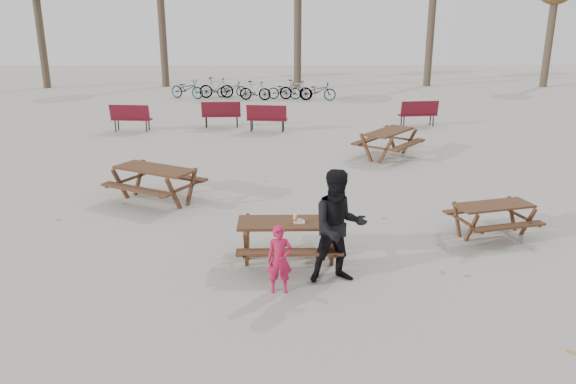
{
  "coord_description": "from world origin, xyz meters",
  "views": [
    {
      "loc": [
        -0.19,
        -9.22,
        4.26
      ],
      "look_at": [
        0.0,
        1.0,
        1.0
      ],
      "focal_mm": 35.0,
      "sensor_mm": 36.0,
      "label": 1
    }
  ],
  "objects_px": {
    "child": "(280,260)",
    "picnic_table_north": "(156,185)",
    "food_tray": "(299,222)",
    "adult": "(339,227)",
    "picnic_table_east": "(492,220)",
    "picnic_table_far": "(388,144)",
    "soda_bottle": "(295,219)",
    "main_picnic_table": "(289,231)"
  },
  "relations": [
    {
      "from": "food_tray",
      "to": "picnic_table_north",
      "type": "xyz_separation_m",
      "value": [
        -3.25,
        3.53,
        -0.38
      ]
    },
    {
      "from": "picnic_table_far",
      "to": "picnic_table_north",
      "type": "bearing_deg",
      "value": 161.65
    },
    {
      "from": "picnic_table_north",
      "to": "picnic_table_far",
      "type": "relative_size",
      "value": 0.99
    },
    {
      "from": "child",
      "to": "picnic_table_north",
      "type": "distance_m",
      "value": 5.42
    },
    {
      "from": "food_tray",
      "to": "picnic_table_east",
      "type": "bearing_deg",
      "value": 17.92
    },
    {
      "from": "food_tray",
      "to": "picnic_table_far",
      "type": "height_order",
      "value": "picnic_table_far"
    },
    {
      "from": "child",
      "to": "picnic_table_north",
      "type": "height_order",
      "value": "child"
    },
    {
      "from": "soda_bottle",
      "to": "picnic_table_east",
      "type": "relative_size",
      "value": 0.11
    },
    {
      "from": "main_picnic_table",
      "to": "picnic_table_north",
      "type": "bearing_deg",
      "value": 131.71
    },
    {
      "from": "picnic_table_east",
      "to": "adult",
      "type": "bearing_deg",
      "value": -164.22
    },
    {
      "from": "soda_bottle",
      "to": "adult",
      "type": "distance_m",
      "value": 0.97
    },
    {
      "from": "food_tray",
      "to": "child",
      "type": "relative_size",
      "value": 0.16
    },
    {
      "from": "soda_bottle",
      "to": "picnic_table_east",
      "type": "height_order",
      "value": "soda_bottle"
    },
    {
      "from": "food_tray",
      "to": "adult",
      "type": "distance_m",
      "value": 0.92
    },
    {
      "from": "child",
      "to": "picnic_table_north",
      "type": "xyz_separation_m",
      "value": [
        -2.9,
        4.57,
        -0.14
      ]
    },
    {
      "from": "child",
      "to": "main_picnic_table",
      "type": "bearing_deg",
      "value": 77.54
    },
    {
      "from": "food_tray",
      "to": "picnic_table_east",
      "type": "height_order",
      "value": "food_tray"
    },
    {
      "from": "adult",
      "to": "picnic_table_far",
      "type": "relative_size",
      "value": 0.99
    },
    {
      "from": "picnic_table_east",
      "to": "picnic_table_far",
      "type": "xyz_separation_m",
      "value": [
        -0.86,
        6.46,
        0.09
      ]
    },
    {
      "from": "adult",
      "to": "picnic_table_east",
      "type": "relative_size",
      "value": 1.25
    },
    {
      "from": "picnic_table_north",
      "to": "child",
      "type": "bearing_deg",
      "value": -28.08
    },
    {
      "from": "picnic_table_east",
      "to": "picnic_table_far",
      "type": "bearing_deg",
      "value": 82.98
    },
    {
      "from": "child",
      "to": "picnic_table_far",
      "type": "height_order",
      "value": "child"
    },
    {
      "from": "adult",
      "to": "picnic_table_north",
      "type": "xyz_separation_m",
      "value": [
        -3.86,
        4.2,
        -0.54
      ]
    },
    {
      "from": "picnic_table_north",
      "to": "picnic_table_far",
      "type": "distance_m",
      "value": 7.57
    },
    {
      "from": "picnic_table_far",
      "to": "picnic_table_east",
      "type": "bearing_deg",
      "value": -134.41
    },
    {
      "from": "main_picnic_table",
      "to": "picnic_table_far",
      "type": "distance_m",
      "value": 8.3
    },
    {
      "from": "soda_bottle",
      "to": "child",
      "type": "bearing_deg",
      "value": -104.78
    },
    {
      "from": "picnic_table_north",
      "to": "picnic_table_far",
      "type": "bearing_deg",
      "value": 63.18
    },
    {
      "from": "food_tray",
      "to": "soda_bottle",
      "type": "xyz_separation_m",
      "value": [
        -0.08,
        0.0,
        0.05
      ]
    },
    {
      "from": "main_picnic_table",
      "to": "food_tray",
      "type": "relative_size",
      "value": 10.0
    },
    {
      "from": "child",
      "to": "food_tray",
      "type": "bearing_deg",
      "value": 67.66
    },
    {
      "from": "adult",
      "to": "picnic_table_far",
      "type": "height_order",
      "value": "adult"
    },
    {
      "from": "child",
      "to": "picnic_table_east",
      "type": "xyz_separation_m",
      "value": [
        4.26,
        2.31,
        -0.23
      ]
    },
    {
      "from": "adult",
      "to": "picnic_table_east",
      "type": "bearing_deg",
      "value": 21.74
    },
    {
      "from": "soda_bottle",
      "to": "picnic_table_north",
      "type": "bearing_deg",
      "value": 132.05
    },
    {
      "from": "picnic_table_east",
      "to": "picnic_table_far",
      "type": "height_order",
      "value": "picnic_table_far"
    },
    {
      "from": "food_tray",
      "to": "picnic_table_north",
      "type": "relative_size",
      "value": 0.09
    },
    {
      "from": "adult",
      "to": "picnic_table_north",
      "type": "bearing_deg",
      "value": 123.99
    },
    {
      "from": "soda_bottle",
      "to": "picnic_table_north",
      "type": "height_order",
      "value": "soda_bottle"
    },
    {
      "from": "child",
      "to": "picnic_table_far",
      "type": "bearing_deg",
      "value": 65.09
    },
    {
      "from": "adult",
      "to": "soda_bottle",
      "type": "bearing_deg",
      "value": 126.92
    }
  ]
}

